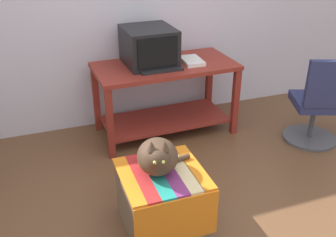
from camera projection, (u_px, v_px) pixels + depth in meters
name	position (u px, v px, depth m)	size (l,w,h in m)	color
desk	(165.00, 87.00, 3.85)	(1.37, 0.70, 0.73)	maroon
tv_monitor	(149.00, 47.00, 3.68)	(0.47, 0.51, 0.35)	black
keyboard	(161.00, 69.00, 3.59)	(0.40, 0.15, 0.02)	black
book	(192.00, 61.00, 3.78)	(0.18, 0.29, 0.04)	white
ottoman_with_blanket	(163.00, 199.00, 2.74)	(0.57, 0.58, 0.45)	#7A664C
cat	(158.00, 156.00, 2.58)	(0.44, 0.38, 0.31)	#473323
office_chair	(317.00, 107.00, 3.71)	(0.54, 0.54, 0.89)	#4C4C51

